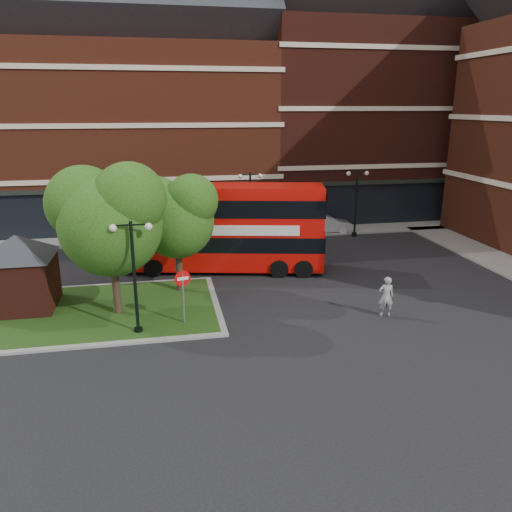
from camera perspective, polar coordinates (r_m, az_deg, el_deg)
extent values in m
plane|color=black|center=(22.58, 0.93, -8.00)|extent=(120.00, 120.00, 0.00)
cube|color=slate|center=(37.99, -4.16, 2.39)|extent=(44.00, 3.00, 0.12)
cube|color=maroon|center=(44.30, -16.17, 12.93)|extent=(26.00, 12.00, 14.00)
cube|color=#471911|center=(47.71, 11.98, 14.65)|extent=(18.00, 12.00, 16.00)
cube|color=gray|center=(25.19, -18.77, -6.09)|extent=(12.60, 7.60, 0.12)
cube|color=#19380F|center=(25.19, -18.78, -6.06)|extent=(12.00, 7.00, 0.15)
cube|color=#471911|center=(26.27, -25.26, -2.77)|extent=(3.00, 3.00, 2.50)
cone|color=#23262B|center=(25.77, -25.75, 1.01)|extent=(6.51, 6.51, 1.10)
cylinder|color=#2D2116|center=(23.89, -15.79, -2.19)|extent=(0.36, 0.36, 3.92)
sphere|color=#144611|center=(23.25, -16.25, 3.37)|extent=(4.60, 4.60, 4.60)
sphere|color=#144611|center=(23.88, -19.04, 5.69)|extent=(3.45, 3.45, 3.45)
sphere|color=#144611|center=(22.48, -14.26, 6.36)|extent=(3.22, 3.22, 3.22)
cylinder|color=#2D2116|center=(26.24, -8.81, -0.56)|extent=(0.36, 0.36, 3.47)
sphere|color=#144611|center=(25.70, -9.02, 3.93)|extent=(3.80, 3.80, 3.80)
sphere|color=#144611|center=(26.09, -11.24, 5.81)|extent=(2.85, 2.85, 2.85)
sphere|color=#144611|center=(25.14, -7.36, 6.31)|extent=(2.66, 2.66, 2.66)
cylinder|color=black|center=(21.47, -13.70, -2.65)|extent=(0.14, 0.14, 5.00)
cylinder|color=black|center=(22.34, -13.28, -8.35)|extent=(0.36, 0.36, 0.30)
cube|color=black|center=(20.82, -14.14, 3.46)|extent=(1.40, 0.06, 0.06)
sphere|color=#F2EACC|center=(20.90, -16.04, 3.08)|extent=(0.32, 0.32, 0.32)
sphere|color=#F2EACC|center=(20.82, -12.20, 3.30)|extent=(0.32, 0.32, 0.32)
cylinder|color=black|center=(35.81, -0.66, 5.55)|extent=(0.14, 0.14, 5.00)
cylinder|color=black|center=(36.34, -0.65, 1.91)|extent=(0.36, 0.36, 0.30)
cube|color=black|center=(35.43, -0.68, 9.28)|extent=(1.40, 0.06, 0.06)
sphere|color=#F2EACC|center=(35.32, -1.81, 9.09)|extent=(0.32, 0.32, 0.32)
sphere|color=#F2EACC|center=(35.57, 0.45, 9.15)|extent=(0.32, 0.32, 0.32)
cylinder|color=black|center=(38.02, 11.35, 5.88)|extent=(0.14, 0.14, 5.00)
cylinder|color=black|center=(38.52, 11.15, 2.45)|extent=(0.36, 0.36, 0.30)
cube|color=black|center=(37.66, 11.56, 9.39)|extent=(1.40, 0.06, 0.06)
sphere|color=#F2EACC|center=(37.42, 10.54, 9.25)|extent=(0.32, 0.32, 0.32)
sphere|color=#F2EACC|center=(37.95, 12.54, 9.24)|extent=(0.32, 0.32, 0.32)
cube|color=#C10C07|center=(29.70, -3.70, 1.37)|extent=(12.00, 5.04, 2.23)
cube|color=#C10C07|center=(29.19, -3.79, 5.60)|extent=(11.88, 4.99, 2.23)
cube|color=black|center=(29.17, -3.79, 5.82)|extent=(12.00, 5.04, 1.01)
cube|color=silver|center=(28.09, -3.98, 2.93)|extent=(8.59, 1.87, 0.59)
imported|color=gray|center=(24.04, 14.64, -4.50)|extent=(0.77, 0.57, 1.94)
imported|color=#9EA1A5|center=(35.97, -3.18, 2.55)|extent=(3.88, 1.74, 1.30)
imported|color=silver|center=(39.18, 8.06, 3.62)|extent=(4.13, 1.68, 1.33)
cylinder|color=slate|center=(22.41, -8.29, -4.97)|extent=(0.09, 0.09, 2.46)
cylinder|color=red|center=(22.06, -8.40, -2.54)|extent=(0.70, 0.25, 0.72)
cube|color=white|center=(22.06, -8.40, -2.54)|extent=(0.50, 0.18, 0.13)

